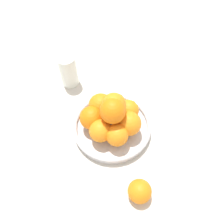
{
  "coord_description": "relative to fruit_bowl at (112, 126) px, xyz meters",
  "views": [
    {
      "loc": [
        -0.22,
        0.29,
        0.63
      ],
      "look_at": [
        0.0,
        0.0,
        0.1
      ],
      "focal_mm": 35.0,
      "sensor_mm": 36.0,
      "label": 1
    }
  ],
  "objects": [
    {
      "name": "fruit_bowl",
      "position": [
        0.0,
        0.0,
        0.0
      ],
      "size": [
        0.25,
        0.25,
        0.03
      ],
      "color": "silver",
      "rests_on": "ground_plane"
    },
    {
      "name": "drinking_glass",
      "position": [
        0.25,
        -0.07,
        0.05
      ],
      "size": [
        0.06,
        0.06,
        0.12
      ],
      "primitive_type": "cylinder",
      "color": "silver",
      "rests_on": "ground_plane"
    },
    {
      "name": "orange_pile",
      "position": [
        0.0,
        0.0,
        0.07
      ],
      "size": [
        0.19,
        0.18,
        0.13
      ],
      "color": "orange",
      "rests_on": "fruit_bowl"
    },
    {
      "name": "ground_plane",
      "position": [
        0.0,
        0.0,
        -0.02
      ],
      "size": [
        4.0,
        4.0,
        0.0
      ],
      "primitive_type": "plane",
      "color": "beige"
    },
    {
      "name": "stray_orange",
      "position": [
        -0.18,
        0.12,
        0.02
      ],
      "size": [
        0.06,
        0.06,
        0.06
      ],
      "primitive_type": "sphere",
      "color": "orange",
      "rests_on": "ground_plane"
    }
  ]
}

